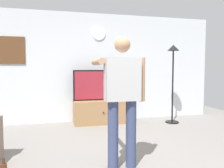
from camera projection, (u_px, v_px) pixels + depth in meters
back_wall at (94, 68)px, 5.74m from camera, size 6.40×0.10×2.70m
tv_stand at (101, 112)px, 5.50m from camera, size 1.33×0.53×0.56m
television at (101, 85)px, 5.50m from camera, size 1.33×0.07×0.73m
wall_clock at (99, 33)px, 5.65m from camera, size 0.33×0.03×0.33m
framed_picture at (11, 50)px, 5.19m from camera, size 0.60×0.04×0.63m
floor_lamp at (173, 67)px, 5.46m from camera, size 0.32×0.32×1.90m
person_standing_nearer_lamp at (122, 94)px, 2.97m from camera, size 0.63×0.78×1.74m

